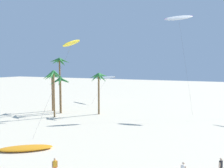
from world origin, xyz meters
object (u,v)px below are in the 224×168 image
palm_tree_3 (53,78)px  palm_tree_4 (99,80)px  flying_kite_2 (72,43)px  palm_tree_0 (52,80)px  palm_tree_2 (60,66)px  person_mid_field (221,167)px  flying_kite_5 (107,78)px  grounded_kite_0 (26,148)px  flying_kite_3 (179,18)px  person_near_right (55,167)px  palm_tree_1 (60,85)px

palm_tree_3 → palm_tree_4: size_ratio=1.07×
palm_tree_3 → flying_kite_2: size_ratio=0.64×
palm_tree_3 → palm_tree_0: bearing=131.8°
palm_tree_2 → person_mid_field: 35.12m
flying_kite_2 → flying_kite_5: bearing=106.8°
flying_kite_5 → grounded_kite_0: size_ratio=1.59×
flying_kite_2 → flying_kite_5: size_ratio=1.46×
palm_tree_3 → flying_kite_3: flying_kite_3 is taller
palm_tree_4 → palm_tree_0: bearing=-173.2°
palm_tree_2 → person_mid_field: palm_tree_2 is taller
palm_tree_0 → palm_tree_2: size_ratio=0.72×
palm_tree_2 → person_mid_field: bearing=-29.2°
flying_kite_5 → person_near_right: size_ratio=5.53×
palm_tree_3 → flying_kite_2: flying_kite_2 is taller
palm_tree_1 → flying_kite_3: 27.08m
palm_tree_4 → palm_tree_2: bearing=-169.7°
flying_kite_5 → grounded_kite_0: (7.59, -35.82, -6.14)m
flying_kite_5 → flying_kite_3: bearing=-20.0°
flying_kite_5 → person_mid_field: size_ratio=5.32×
palm_tree_2 → grounded_kite_0: palm_tree_2 is taller
flying_kite_2 → palm_tree_0: bearing=139.2°
flying_kite_3 → grounded_kite_0: bearing=-112.6°
palm_tree_1 → flying_kite_3: bearing=27.4°
palm_tree_4 → flying_kite_5: 16.57m
palm_tree_2 → flying_kite_3: 25.82m
palm_tree_2 → palm_tree_3: palm_tree_2 is taller
grounded_kite_0 → person_mid_field: person_mid_field is taller
palm_tree_1 → palm_tree_4: 7.82m
palm_tree_2 → person_near_right: size_ratio=6.59×
palm_tree_1 → palm_tree_2: bearing=131.2°
palm_tree_0 → person_near_right: bearing=-49.8°
palm_tree_1 → flying_kite_2: bearing=-45.1°
person_near_right → grounded_kite_0: bearing=153.2°
palm_tree_4 → flying_kite_5: bearing=111.0°
palm_tree_1 → palm_tree_3: palm_tree_3 is taller
palm_tree_1 → palm_tree_3: 3.72m
palm_tree_1 → grounded_kite_0: 20.72m
palm_tree_1 → flying_kite_2: (9.84, -9.86, 6.89)m
flying_kite_2 → flying_kite_3: flying_kite_3 is taller
palm_tree_1 → palm_tree_3: size_ratio=0.83×
person_mid_field → palm_tree_2: bearing=150.8°
palm_tree_0 → flying_kite_5: (4.48, 16.70, -0.28)m
palm_tree_2 → flying_kite_3: flying_kite_3 is taller
flying_kite_2 → person_mid_field: 23.05m
palm_tree_4 → flying_kite_2: (2.50, -12.39, 5.98)m
palm_tree_3 → person_mid_field: palm_tree_3 is taller
palm_tree_3 → palm_tree_4: 8.60m
flying_kite_5 → palm_tree_1: bearing=-94.5°
palm_tree_0 → flying_kite_5: bearing=75.0°
flying_kite_2 → palm_tree_3: bearing=143.2°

